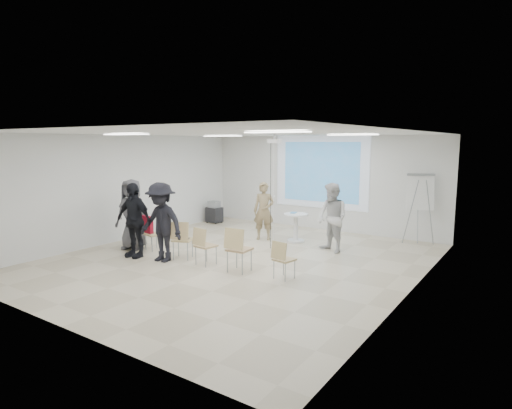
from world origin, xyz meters
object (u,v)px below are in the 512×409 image
Objects in this scene: player_left at (264,207)px; chair_left_mid at (151,232)px; pedestal_table at (296,226)px; chair_left_inner at (182,237)px; chair_center at (203,243)px; flipchart_easel at (420,193)px; chair_far_left at (141,227)px; laptop at (183,238)px; audience_left at (134,215)px; player_right at (332,214)px; chair_right_inner at (237,246)px; audience_outer at (132,210)px; audience_mid at (161,217)px; av_cart at (214,213)px; chair_right_far at (282,257)px.

player_left reaches higher than chair_left_mid.
pedestal_table is 0.88× the size of chair_left_inner.
chair_center is at bearing -107.45° from player_left.
flipchart_easel is at bearing 51.90° from chair_left_mid.
chair_left_inner is 0.76m from chair_center.
chair_far_left is 2.69× the size of laptop.
player_right is at bearing 36.46° from audience_left.
chair_left_mid is 0.84× the size of chair_right_inner.
player_right is 0.95× the size of audience_outer.
chair_center is 1.21m from audience_mid.
chair_far_left is at bearing 179.33° from chair_left_mid.
audience_outer reaches higher than chair_left_mid.
chair_far_left is 2.60m from chair_center.
flipchart_easel reaches higher than laptop.
chair_right_inner is at bearing -17.27° from audience_outer.
chair_center is at bearing 8.63° from audience_left.
player_right reaches higher than flipchart_easel.
av_cart is at bearing 129.99° from chair_right_inner.
chair_left_mid is (-2.62, -2.97, 0.04)m from pedestal_table.
chair_far_left is at bearing 178.28° from chair_center.
chair_right_inner is 2.89× the size of laptop.
player_right is 2.59× the size of av_cart.
av_cart is at bearing 118.62° from chair_left_mid.
av_cart is at bearing 78.74° from chair_far_left.
player_right reaches higher than av_cart.
chair_far_left is 1.14× the size of chair_right_far.
chair_left_inner reaches higher than pedestal_table.
flipchart_easel is (1.63, 2.12, 0.45)m from player_right.
flipchart_easel reaches higher than chair_right_inner.
player_left is 0.97× the size of flipchart_easel.
pedestal_table is 3.50m from flipchart_easel.
chair_far_left is at bearing -31.50° from laptop.
chair_right_inner is at bearing 4.80° from audience_mid.
player_right reaches higher than chair_right_far.
chair_right_inner is 2.09m from audience_mid.
chair_left_inner reaches higher than laptop.
audience_left reaches higher than player_left.
player_right is at bearing 7.56° from chair_far_left.
flipchart_easel is at bearing 78.41° from player_right.
audience_mid is (-2.97, -3.04, 0.08)m from player_right.
chair_right_inner is (0.98, -0.02, 0.07)m from chair_center.
pedestal_table is at bearing 123.88° from chair_right_far.
flipchart_easel is (2.94, 1.63, 0.98)m from pedestal_table.
laptop is 1.35m from audience_left.
chair_far_left is 7.63m from flipchart_easel.
chair_right_inner is (1.73, -0.09, 0.03)m from chair_left_inner.
chair_far_left is 1.21× the size of av_cart.
av_cart is at bearing 102.57° from audience_left.
player_right reaches higher than chair_left_mid.
pedestal_table is 2.41× the size of laptop.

